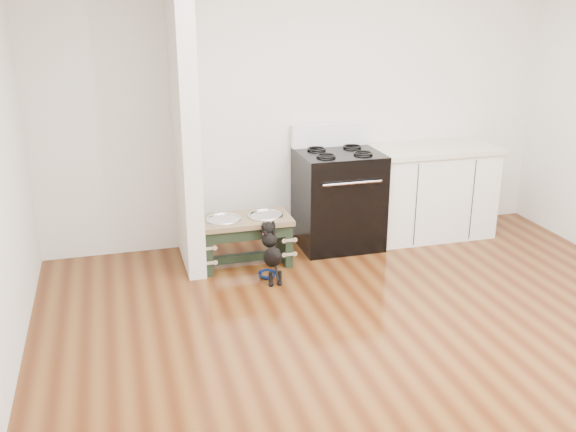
% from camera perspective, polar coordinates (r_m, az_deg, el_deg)
% --- Properties ---
extents(ground, '(5.00, 5.00, 0.00)m').
position_cam_1_polar(ground, '(4.44, 10.97, -12.75)').
color(ground, '#45200C').
rests_on(ground, ground).
extents(room_shell, '(5.00, 5.00, 5.00)m').
position_cam_1_polar(room_shell, '(3.85, 12.49, 8.24)').
color(room_shell, silver).
rests_on(room_shell, ground).
extents(partition_wall, '(0.15, 0.80, 2.70)m').
position_cam_1_polar(partition_wall, '(5.55, -9.20, 8.86)').
color(partition_wall, silver).
rests_on(partition_wall, ground).
extents(oven_range, '(0.76, 0.69, 1.14)m').
position_cam_1_polar(oven_range, '(6.14, 4.48, 1.65)').
color(oven_range, black).
rests_on(oven_range, ground).
extents(cabinet_run, '(1.24, 0.64, 0.91)m').
position_cam_1_polar(cabinet_run, '(6.55, 12.50, 2.15)').
color(cabinet_run, white).
rests_on(cabinet_run, ground).
extents(dog_feeder, '(0.81, 0.43, 0.46)m').
position_cam_1_polar(dog_feeder, '(5.71, -3.83, -1.38)').
color(dog_feeder, black).
rests_on(dog_feeder, ground).
extents(puppy, '(0.14, 0.42, 0.50)m').
position_cam_1_polar(puppy, '(5.42, -1.49, -3.03)').
color(puppy, black).
rests_on(puppy, ground).
extents(floor_bowl, '(0.20, 0.20, 0.05)m').
position_cam_1_polar(floor_bowl, '(5.55, -1.85, -5.26)').
color(floor_bowl, navy).
rests_on(floor_bowl, ground).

